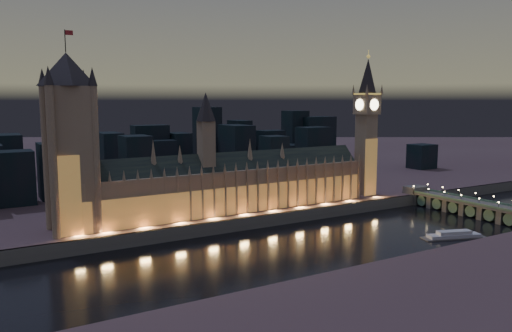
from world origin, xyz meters
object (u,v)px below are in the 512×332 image
victoria_tower (70,134)px  westminster_bridge (468,207)px  elizabeth_tower (367,115)px  river_boat (454,236)px  palace_of_westminster (233,184)px

victoria_tower → westminster_bridge: victoria_tower is taller
elizabeth_tower → river_boat: bearing=-102.2°
westminster_bridge → river_boat: size_ratio=2.85×
victoria_tower → elizabeth_tower: (218.00, 0.01, 7.23)m
elizabeth_tower → river_boat: elizabeth_tower is taller
victoria_tower → river_boat: (196.23, -100.24, -61.15)m
palace_of_westminster → victoria_tower: victoria_tower is taller
palace_of_westminster → river_boat: 140.05m
victoria_tower → river_boat: victoria_tower is taller
elizabeth_tower → westminster_bridge: bearing=-59.7°
westminster_bridge → river_boat: 69.54m
victoria_tower → westminster_bridge: (256.23, -65.38, -56.71)m
victoria_tower → westminster_bridge: size_ratio=0.98×
river_boat → victoria_tower: bearing=152.9°
river_boat → palace_of_westminster: bearing=133.4°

